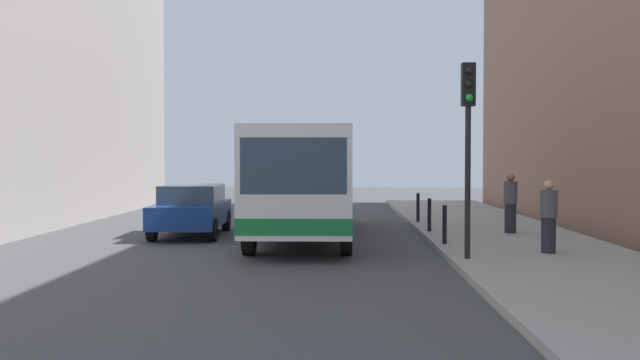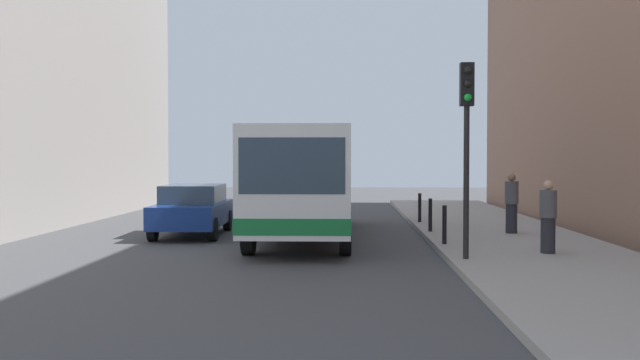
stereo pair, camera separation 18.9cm
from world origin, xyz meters
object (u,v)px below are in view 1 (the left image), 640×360
object	(u,v)px
car_beside_bus	(192,209)
pedestrian_near_signal	(549,217)
bollard_mid	(429,215)
traffic_light	(468,123)
bollard_far	(418,208)
bus	(305,177)
bollard_near	(445,225)
pedestrian_mid_sidewalk	(510,203)

from	to	relation	value
car_beside_bus	pedestrian_near_signal	distance (m)	10.24
car_beside_bus	bollard_mid	bearing A→B (deg)	177.78
traffic_light	bollard_far	bearing A→B (deg)	90.64
bus	car_beside_bus	bearing A→B (deg)	-5.32
car_beside_bus	traffic_light	distance (m)	9.44
car_beside_bus	bollard_near	size ratio (longest dim) A/B	4.68
bus	pedestrian_mid_sidewalk	world-z (taller)	bus
pedestrian_near_signal	bus	bearing A→B (deg)	89.58
traffic_light	pedestrian_mid_sidewalk	size ratio (longest dim) A/B	2.43
bollard_mid	bollard_far	xyz separation A→B (m)	(0.00, 3.14, 0.00)
traffic_light	bollard_near	world-z (taller)	traffic_light
bus	bollard_far	size ratio (longest dim) A/B	11.61
car_beside_bus	bollard_mid	world-z (taller)	car_beside_bus
bollard_mid	bollard_far	world-z (taller)	same
bollard_mid	pedestrian_near_signal	xyz separation A→B (m)	(2.07, -4.85, 0.33)
bollard_near	bollard_far	xyz separation A→B (m)	(0.00, 6.28, 0.00)
traffic_light	car_beside_bus	bearing A→B (deg)	139.82
traffic_light	pedestrian_mid_sidewalk	distance (m)	6.17
bollard_far	bollard_mid	bearing A→B (deg)	-90.00
bus	pedestrian_near_signal	world-z (taller)	bus
bollard_mid	pedestrian_near_signal	size ratio (longest dim) A/B	0.59
traffic_light	bollard_near	distance (m)	3.61
bollard_far	pedestrian_mid_sidewalk	bearing A→B (deg)	-57.92
traffic_light	bollard_far	size ratio (longest dim) A/B	4.32
bus	bollard_near	bearing A→B (deg)	140.72
bollard_mid	pedestrian_mid_sidewalk	xyz separation A→B (m)	(2.23, -0.42, 0.37)
traffic_light	bus	bearing A→B (deg)	123.22
car_beside_bus	pedestrian_mid_sidewalk	world-z (taller)	pedestrian_mid_sidewalk
pedestrian_mid_sidewalk	car_beside_bus	bearing A→B (deg)	85.87
car_beside_bus	bus	bearing A→B (deg)	173.21
bollard_near	pedestrian_near_signal	xyz separation A→B (m)	(2.07, -1.70, 0.33)
bollard_mid	pedestrian_mid_sidewalk	bearing A→B (deg)	-10.55
bollard_far	car_beside_bus	bearing A→B (deg)	-156.04
car_beside_bus	pedestrian_near_signal	size ratio (longest dim) A/B	2.75
bollard_mid	bollard_far	bearing A→B (deg)	90.00
car_beside_bus	traffic_light	bearing A→B (deg)	138.18
bollard_mid	bollard_far	size ratio (longest dim) A/B	1.00
bus	pedestrian_mid_sidewalk	xyz separation A→B (m)	(5.81, -0.19, -0.74)
bollard_far	pedestrian_near_signal	xyz separation A→B (m)	(2.07, -7.99, 0.33)
car_beside_bus	bollard_mid	distance (m)	6.91
pedestrian_mid_sidewalk	bollard_near	bearing A→B (deg)	139.63
car_beside_bus	pedestrian_near_signal	xyz separation A→B (m)	(8.98, -4.92, 0.17)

